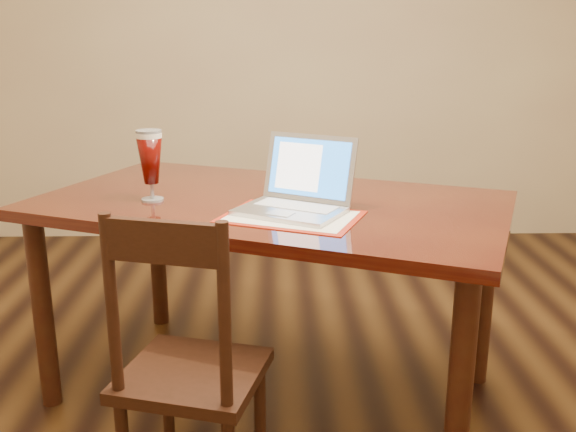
{
  "coord_description": "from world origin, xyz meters",
  "views": [
    {
      "loc": [
        -0.18,
        -2.11,
        1.45
      ],
      "look_at": [
        -0.13,
        0.16,
        0.81
      ],
      "focal_mm": 40.0,
      "sensor_mm": 36.0,
      "label": 1
    }
  ],
  "objects": [
    {
      "name": "ground",
      "position": [
        0.0,
        0.0,
        0.0
      ],
      "size": [
        5.0,
        5.0,
        0.0
      ],
      "primitive_type": "plane",
      "color": "black",
      "rests_on": "ground"
    },
    {
      "name": "dining_table",
      "position": [
        -0.2,
        0.3,
        0.74
      ],
      "size": [
        2.03,
        1.61,
        1.11
      ],
      "rotation": [
        0.0,
        0.0,
        -0.39
      ],
      "color": "#451509",
      "rests_on": "ground"
    },
    {
      "name": "dining_chair",
      "position": [
        -0.45,
        -0.35,
        0.46
      ],
      "size": [
        0.51,
        0.49,
        0.99
      ],
      "rotation": [
        0.0,
        0.0,
        -0.27
      ],
      "color": "black",
      "rests_on": "ground"
    }
  ]
}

